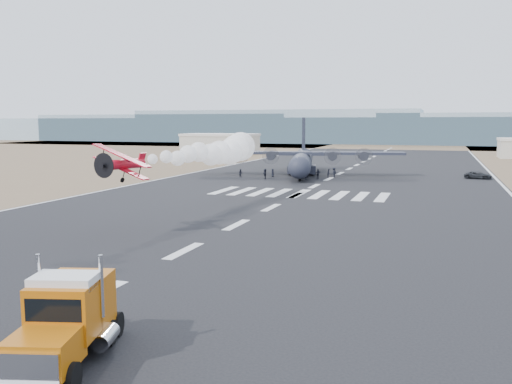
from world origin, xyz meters
The scene contains 21 objects.
ground centered at (0.00, 0.00, 0.00)m, with size 500.00×500.00×0.00m, color black.
scrub_far centered at (0.00, 230.00, 0.00)m, with size 500.00×80.00×0.00m, color brown.
runway_markings centered at (0.00, 60.00, 0.01)m, with size 60.00×260.00×0.01m, color silver, non-canonical shape.
ridge_seg_a centered at (-195.00, 260.00, 6.50)m, with size 150.00×50.00×13.00m, color #859BA9.
ridge_seg_b centered at (-130.00, 260.00, 7.50)m, with size 150.00×50.00×15.00m, color #859BA9.
ridge_seg_c centered at (-65.00, 260.00, 8.50)m, with size 150.00×50.00×17.00m, color #859BA9.
ridge_seg_d centered at (0.00, 260.00, 6.50)m, with size 150.00×50.00×13.00m, color #859BA9.
hangar_left centered at (-52.00, 145.00, 3.41)m, with size 24.50×14.50×6.70m.
semi_truck centered at (4.36, -8.09, 1.91)m, with size 4.72×8.83×3.88m.
aerobatic_biplane centered at (-8.39, 16.48, 6.61)m, with size 6.11×5.71×3.36m.
smoke_trail centered at (-6.92, 38.80, 6.79)m, with size 3.99×26.85×3.99m.
transport_aircraft centered at (-6.91, 79.24, 2.97)m, with size 39.74×32.52×11.53m.
support_vehicle centered at (26.29, 81.50, 0.69)m, with size 2.28×4.94×1.37m, color black.
crew_a centered at (-4.60, 74.38, 0.95)m, with size 0.69×0.57×1.89m, color black.
crew_b centered at (-16.70, 70.03, 0.78)m, with size 0.76×0.47×1.56m, color black.
crew_c centered at (0.39, 75.25, 0.94)m, with size 1.21×0.56×1.88m, color black.
crew_d centered at (-1.94, 71.76, 0.92)m, with size 1.08×0.55×1.84m, color black.
crew_e centered at (-11.05, 72.65, 0.78)m, with size 0.76×0.47×1.56m, color black.
crew_f centered at (-11.22, 68.39, 0.94)m, with size 1.74×0.56×1.87m, color black.
crew_g centered at (-3.77, 69.78, 0.85)m, with size 0.62×0.51×1.70m, color black.
crew_h centered at (-0.49, 74.61, 0.82)m, with size 0.79×0.49×1.63m, color black.
Camera 1 is at (19.43, -26.87, 10.35)m, focal length 38.00 mm.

